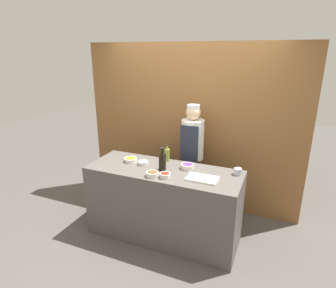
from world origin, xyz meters
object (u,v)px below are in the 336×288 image
Objects in this scene: sauce_bowl_purple at (187,166)px; sauce_bowl_brown at (152,174)px; sauce_bowl_orange at (131,160)px; bottle_soy at (162,161)px; cup_steel at (238,172)px; sauce_bowl_red at (165,175)px; chef_center at (192,156)px; sauce_bowl_white at (143,163)px; cutting_board at (202,179)px; bottle_oil at (167,155)px.

sauce_bowl_brown is at bearing -128.97° from sauce_bowl_purple.
bottle_soy reaches higher than sauce_bowl_orange.
cup_steel reaches higher than sauce_bowl_brown.
cup_steel is (0.86, 0.22, -0.07)m from bottle_soy.
sauce_bowl_red is 0.84m from cup_steel.
sauce_bowl_purple is at bearing -78.02° from chef_center.
bottle_soy reaches higher than sauce_bowl_red.
sauce_bowl_red is 0.08× the size of chef_center.
cup_steel reaches higher than sauce_bowl_orange.
cup_steel is at bearing 28.37° from sauce_bowl_red.
sauce_bowl_white is 1.16m from cup_steel.
sauce_bowl_brown is 0.50× the size of bottle_soy.
sauce_bowl_red is at bearing -151.63° from cup_steel.
sauce_bowl_red is 0.42m from cutting_board.
bottle_oil is 0.14× the size of chef_center.
sauce_bowl_white is 0.36× the size of cutting_board.
sauce_bowl_purple is 0.46× the size of cutting_board.
bottle_soy is 1.26× the size of bottle_oil.
sauce_bowl_white is (-0.41, 0.25, -0.01)m from sauce_bowl_red.
sauce_bowl_purple is 1.11× the size of sauce_bowl_brown.
sauce_bowl_white is at bearing -172.32° from cup_steel.
sauce_bowl_brown reaches higher than sauce_bowl_white.
bottle_oil reaches higher than cup_steel.
sauce_bowl_brown is at bearing -165.33° from cutting_board.
sauce_bowl_white is (-0.56, -0.09, -0.01)m from sauce_bowl_purple.
bottle_soy is at bearing 172.78° from cutting_board.
sauce_bowl_red is at bearing -113.78° from sauce_bowl_purple.
cutting_board is at bearing -140.16° from cup_steel.
bottle_oil is at bearing 175.67° from cup_steel.
sauce_bowl_white is (-0.26, 0.27, -0.01)m from sauce_bowl_brown.
sauce_bowl_red is 0.35× the size of cutting_board.
sauce_bowl_white is at bearing 167.74° from bottle_soy.
sauce_bowl_orange is 1.01m from cutting_board.
sauce_bowl_red is 0.77× the size of sauce_bowl_orange.
sauce_bowl_purple is at bearing 5.59° from sauce_bowl_orange.
cup_steel is 0.84m from chef_center.
sauce_bowl_red is 0.23m from bottle_soy.
sauce_bowl_red is 1.35× the size of cup_steel.
sauce_bowl_purple is 1.75× the size of cup_steel.
sauce_bowl_orange is at bearing 156.06° from sauce_bowl_red.
sauce_bowl_red is 0.86m from chef_center.
cutting_board is at bearing -63.86° from chef_center.
sauce_bowl_purple is 0.35m from bottle_oil.
sauce_bowl_brown reaches higher than sauce_bowl_red.
sauce_bowl_orange is 0.70× the size of bottle_oil.
bottle_soy reaches higher than sauce_bowl_purple.
bottle_oil is at bearing 43.85° from sauce_bowl_white.
sauce_bowl_white is 0.31m from bottle_soy.
chef_center is at bearing 147.21° from cup_steel.
bottle_soy is 0.70m from chef_center.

